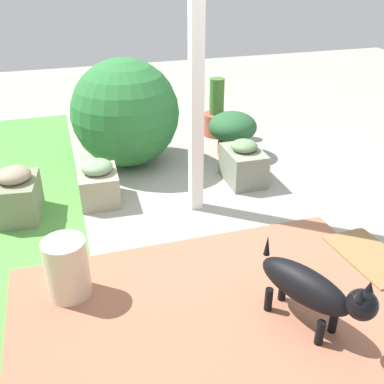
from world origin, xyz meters
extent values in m
plane|color=#99988C|center=(0.00, 0.00, 0.00)|extent=(12.00, 12.00, 0.00)
cube|color=#9D6147|center=(-1.00, 0.34, 0.01)|extent=(1.80, 2.40, 0.02)
cube|color=white|center=(0.39, 0.06, 1.30)|extent=(0.10, 0.10, 2.59)
cube|color=gray|center=(0.72, -0.51, 0.16)|extent=(0.48, 0.33, 0.32)
ellipsoid|color=#638458|center=(0.72, -0.51, 0.36)|extent=(0.24, 0.24, 0.11)
cube|color=tan|center=(0.73, 0.83, 0.14)|extent=(0.43, 0.34, 0.28)
ellipsoid|color=gray|center=(0.73, 0.83, 0.33)|extent=(0.27, 0.27, 0.12)
cube|color=gray|center=(0.65, 1.49, 0.17)|extent=(0.48, 0.38, 0.33)
ellipsoid|color=gray|center=(0.65, 1.49, 0.38)|extent=(0.27, 0.27, 0.12)
sphere|color=#296D32|center=(1.46, 0.45, 0.53)|extent=(1.06, 1.06, 1.06)
cylinder|color=#AD4D3D|center=(1.94, -0.68, 0.13)|extent=(0.31, 0.31, 0.26)
cylinder|color=#3B6D2B|center=(1.94, -0.68, 0.46)|extent=(0.17, 0.17, 0.41)
cylinder|color=#A15231|center=(1.34, -0.65, 0.09)|extent=(0.30, 0.30, 0.18)
ellipsoid|color=#265730|center=(1.34, -0.65, 0.31)|extent=(0.50, 0.50, 0.30)
ellipsoid|color=black|center=(-1.09, -0.12, 0.28)|extent=(0.61, 0.42, 0.21)
sphere|color=black|center=(-1.39, -0.26, 0.37)|extent=(0.16, 0.16, 0.16)
cone|color=black|center=(-1.37, -0.31, 0.46)|extent=(0.05, 0.05, 0.07)
cone|color=black|center=(-1.41, -0.22, 0.46)|extent=(0.05, 0.05, 0.07)
cylinder|color=black|center=(-1.22, -0.26, 0.09)|extent=(0.05, 0.05, 0.17)
cylinder|color=black|center=(-1.28, -0.14, 0.09)|extent=(0.05, 0.05, 0.17)
cylinder|color=black|center=(-0.90, -0.10, 0.09)|extent=(0.05, 0.05, 0.17)
cylinder|color=black|center=(-0.95, 0.02, 0.09)|extent=(0.05, 0.05, 0.17)
cone|color=black|center=(-0.84, 0.00, 0.41)|extent=(0.04, 0.04, 0.14)
cylinder|color=beige|center=(-0.46, 1.15, 0.21)|extent=(0.27, 0.27, 0.41)
cube|color=olive|center=(-0.69, -0.91, 0.01)|extent=(0.66, 0.42, 0.03)
camera|label=1|loc=(-2.78, 1.05, 1.94)|focal=41.73mm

